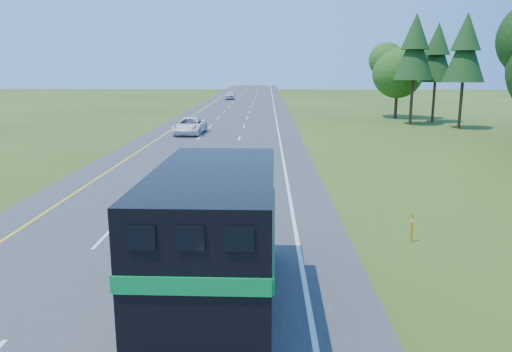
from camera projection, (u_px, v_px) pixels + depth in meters
name	position (u px, v px, depth m)	size (l,w,h in m)	color
road	(222.00, 134.00, 48.40)	(15.00, 260.00, 0.04)	#38383A
lane_markings	(222.00, 134.00, 48.39)	(11.15, 260.00, 0.01)	yellow
horse_truck	(218.00, 236.00, 12.65)	(3.00, 9.05, 3.99)	black
white_suv	(190.00, 126.00, 48.00)	(2.60, 5.63, 1.56)	white
far_car	(230.00, 95.00, 99.26)	(1.90, 4.72, 1.61)	silver
delineator	(412.00, 227.00, 18.44)	(0.09, 0.05, 1.07)	orange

